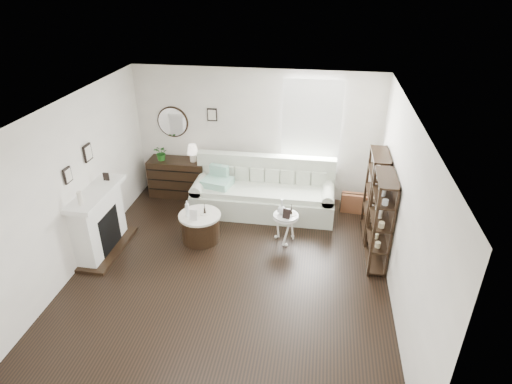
% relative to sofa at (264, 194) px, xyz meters
% --- Properties ---
extents(room, '(5.50, 5.50, 5.50)m').
position_rel_sofa_xyz_m(room, '(0.48, 0.61, 1.24)').
color(room, black).
rests_on(room, ground).
extents(fireplace, '(0.50, 1.40, 1.84)m').
position_rel_sofa_xyz_m(fireplace, '(-2.57, -1.79, 0.18)').
color(fireplace, white).
rests_on(fireplace, ground).
extents(shelf_unit_far, '(0.30, 0.80, 1.60)m').
position_rel_sofa_xyz_m(shelf_unit_far, '(2.08, -0.54, 0.44)').
color(shelf_unit_far, black).
rests_on(shelf_unit_far, ground).
extents(shelf_unit_near, '(0.30, 0.80, 1.60)m').
position_rel_sofa_xyz_m(shelf_unit_near, '(2.08, -1.44, 0.44)').
color(shelf_unit_near, black).
rests_on(shelf_unit_near, ground).
extents(sofa, '(2.78, 0.96, 1.08)m').
position_rel_sofa_xyz_m(sofa, '(0.00, 0.00, 0.00)').
color(sofa, beige).
rests_on(sofa, ground).
extents(quilt, '(0.64, 0.56, 0.14)m').
position_rel_sofa_xyz_m(quilt, '(-0.91, -0.14, 0.27)').
color(quilt, '#238168').
rests_on(quilt, sofa).
extents(suitcase, '(0.60, 0.23, 0.39)m').
position_rel_sofa_xyz_m(suitcase, '(1.85, 0.21, -0.16)').
color(suitcase, olive).
rests_on(suitcase, ground).
extents(dresser, '(1.21, 0.52, 0.81)m').
position_rel_sofa_xyz_m(dresser, '(-1.89, 0.38, 0.05)').
color(dresser, black).
rests_on(dresser, ground).
extents(table_lamp, '(0.27, 0.27, 0.37)m').
position_rel_sofa_xyz_m(table_lamp, '(-1.54, 0.38, 0.63)').
color(table_lamp, beige).
rests_on(table_lamp, dresser).
extents(potted_plant, '(0.36, 0.33, 0.33)m').
position_rel_sofa_xyz_m(potted_plant, '(-2.19, 0.33, 0.61)').
color(potted_plant, '#1D5D1A').
rests_on(potted_plant, dresser).
extents(drum_table, '(0.75, 0.75, 0.52)m').
position_rel_sofa_xyz_m(drum_table, '(-0.98, -1.22, -0.09)').
color(drum_table, black).
rests_on(drum_table, ground).
extents(pedestal_table, '(0.45, 0.45, 0.55)m').
position_rel_sofa_xyz_m(pedestal_table, '(0.54, -1.04, 0.14)').
color(pedestal_table, white).
rests_on(pedestal_table, ground).
extents(eiffel_drum, '(0.13, 0.13, 0.18)m').
position_rel_sofa_xyz_m(eiffel_drum, '(-0.89, -1.17, 0.25)').
color(eiffel_drum, black).
rests_on(eiffel_drum, drum_table).
extents(bottle_drum, '(0.07, 0.07, 0.31)m').
position_rel_sofa_xyz_m(bottle_drum, '(-1.16, -1.30, 0.31)').
color(bottle_drum, silver).
rests_on(bottle_drum, drum_table).
extents(card_frame_drum, '(0.14, 0.06, 0.19)m').
position_rel_sofa_xyz_m(card_frame_drum, '(-1.03, -1.41, 0.26)').
color(card_frame_drum, silver).
rests_on(card_frame_drum, drum_table).
extents(eiffel_ped, '(0.12, 0.12, 0.18)m').
position_rel_sofa_xyz_m(eiffel_ped, '(0.63, -1.01, 0.28)').
color(eiffel_ped, black).
rests_on(eiffel_ped, pedestal_table).
extents(flask_ped, '(0.15, 0.15, 0.28)m').
position_rel_sofa_xyz_m(flask_ped, '(0.46, -1.02, 0.33)').
color(flask_ped, silver).
rests_on(flask_ped, pedestal_table).
extents(card_frame_ped, '(0.14, 0.08, 0.18)m').
position_rel_sofa_xyz_m(card_frame_ped, '(0.56, -1.15, 0.28)').
color(card_frame_ped, black).
rests_on(card_frame_ped, pedestal_table).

